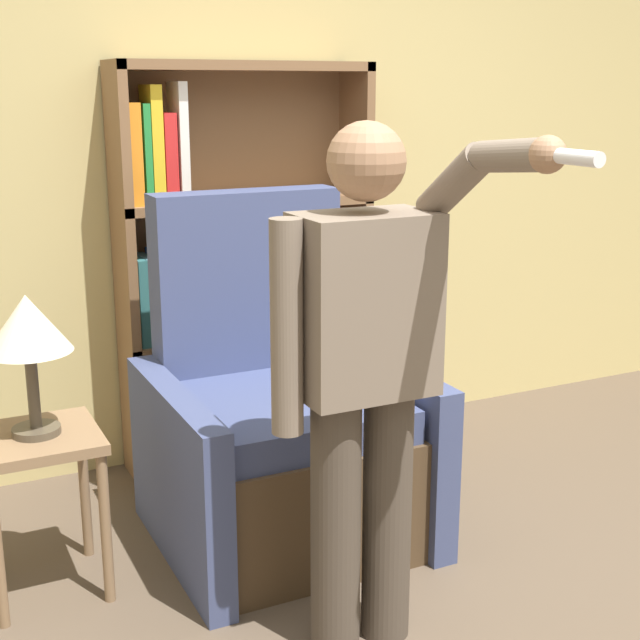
{
  "coord_description": "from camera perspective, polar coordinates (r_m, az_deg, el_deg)",
  "views": [
    {
      "loc": [
        -1.6,
        -1.77,
        1.67
      ],
      "look_at": [
        -0.39,
        0.71,
        0.94
      ],
      "focal_mm": 50.0,
      "sensor_mm": 36.0,
      "label": 1
    }
  ],
  "objects": [
    {
      "name": "bookcase",
      "position": [
        3.94,
        -6.45,
        2.84
      ],
      "size": [
        1.13,
        0.28,
        1.77
      ],
      "color": "brown",
      "rests_on": "ground_plane"
    },
    {
      "name": "side_table",
      "position": [
        3.13,
        -17.51,
        -8.86
      ],
      "size": [
        0.39,
        0.39,
        0.57
      ],
      "color": "#846647",
      "rests_on": "ground_plane"
    },
    {
      "name": "armchair",
      "position": [
        3.41,
        -2.68,
        -7.29
      ],
      "size": [
        0.94,
        0.91,
        1.28
      ],
      "color": "#4C3823",
      "rests_on": "ground_plane"
    },
    {
      "name": "person_standing",
      "position": [
        2.55,
        2.92,
        -2.93
      ],
      "size": [
        0.54,
        0.78,
        1.58
      ],
      "color": "#473D33",
      "rests_on": "ground_plane"
    },
    {
      "name": "table_lamp",
      "position": [
        2.98,
        -18.2,
        -0.58
      ],
      "size": [
        0.28,
        0.28,
        0.47
      ],
      "color": "#4C4233",
      "rests_on": "side_table"
    },
    {
      "name": "wall_back",
      "position": [
        4.14,
        -3.14,
        10.97
      ],
      "size": [
        8.0,
        0.06,
        2.8
      ],
      "color": "tan",
      "rests_on": "ground_plane"
    }
  ]
}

